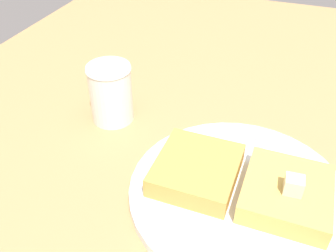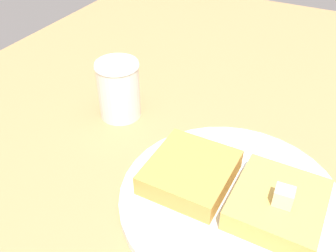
% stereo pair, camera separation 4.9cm
% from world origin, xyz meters
% --- Properties ---
extents(table_surface, '(1.30, 1.30, 0.02)m').
position_xyz_m(table_surface, '(0.00, 0.00, 0.01)').
color(table_surface, '#AB8051').
rests_on(table_surface, ground).
extents(plate, '(0.26, 0.26, 0.01)m').
position_xyz_m(plate, '(0.09, 0.06, 0.03)').
color(plate, silver).
rests_on(plate, table_surface).
extents(toast_slice_left, '(0.10, 0.11, 0.03)m').
position_xyz_m(toast_slice_left, '(0.04, 0.06, 0.05)').
color(toast_slice_left, tan).
rests_on(toast_slice_left, plate).
extents(toast_slice_middle, '(0.10, 0.11, 0.03)m').
position_xyz_m(toast_slice_middle, '(0.15, 0.06, 0.05)').
color(toast_slice_middle, gold).
rests_on(toast_slice_middle, plate).
extents(butter_pat_primary, '(0.02, 0.02, 0.02)m').
position_xyz_m(butter_pat_primary, '(0.04, 0.07, 0.07)').
color(butter_pat_primary, beige).
rests_on(butter_pat_primary, toast_slice_left).
extents(fork, '(0.15, 0.09, 0.00)m').
position_xyz_m(fork, '(0.13, -0.01, 0.03)').
color(fork, silver).
rests_on(fork, plate).
extents(syrup_jar, '(0.07, 0.07, 0.09)m').
position_xyz_m(syrup_jar, '(0.31, -0.03, 0.06)').
color(syrup_jar, '#3C1806').
rests_on(syrup_jar, table_surface).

